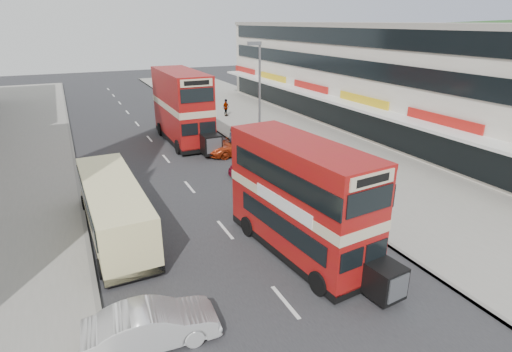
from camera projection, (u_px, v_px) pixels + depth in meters
ground at (316, 339)px, 13.01m from camera, size 160.00×160.00×0.00m
road_surface at (166, 159)px, 29.95m from camera, size 12.00×90.00×0.01m
pavement_right at (307, 139)px, 34.68m from camera, size 12.00×90.00×0.15m
kerb_left at (76, 170)px, 27.52m from camera, size 0.20×90.00×0.16m
kerb_right at (243, 148)px, 32.34m from camera, size 0.20×90.00×0.16m
commercial_row at (371, 76)px, 37.88m from camera, size 9.90×46.20×9.30m
street_lamp at (259, 91)px, 29.15m from camera, size 1.00×0.20×8.12m
bus_main at (301, 199)px, 17.02m from camera, size 3.24×8.76×4.78m
bus_second at (182, 107)px, 33.28m from camera, size 2.78×10.09×5.56m
coach at (114, 206)px, 18.95m from camera, size 2.56×9.09×2.39m
car_left_front at (152, 325)px, 12.61m from camera, size 4.17×1.68×1.35m
car_right_a at (258, 165)px, 26.94m from camera, size 4.09×1.72×1.18m
car_right_b at (236, 145)px, 30.90m from camera, size 4.90×2.46×1.33m
car_right_c at (193, 117)px, 39.74m from camera, size 3.94×1.59×1.34m
pedestrian_near at (311, 158)px, 26.67m from camera, size 0.86×0.80×1.92m
pedestrian_far at (226, 108)px, 42.50m from camera, size 1.08×0.93×1.74m
cyclist at (233, 145)px, 31.00m from camera, size 0.74×1.85×1.96m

